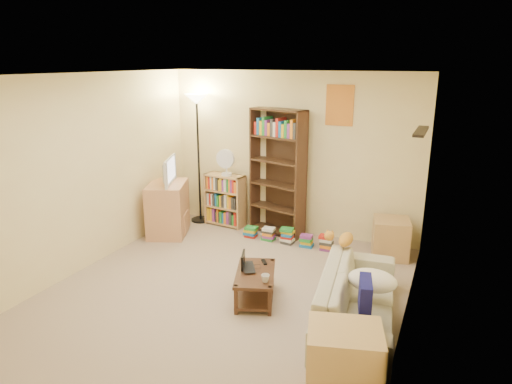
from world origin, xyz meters
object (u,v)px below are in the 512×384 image
Objects in this scene: coffee_table at (255,283)px; laptop at (253,267)px; tabby_cat at (343,239)px; mug at (265,278)px; tv_stand at (168,209)px; tall_bookshelf at (278,170)px; floor_lamp at (197,121)px; short_bookshelf at (225,200)px; sofa at (357,298)px; desk_fan at (226,162)px; side_table at (391,238)px; end_cabinet at (344,357)px; television at (166,171)px.

coffee_table is 0.18m from laptop.
tabby_cat is 1.10m from mug.
coffee_table is 2.50m from tv_stand.
floor_lamp is at bearing -165.58° from tall_bookshelf.
sofa is at bearing -32.11° from short_bookshelf.
desk_fan is at bearing 105.47° from coffee_table.
sofa is 2.77m from tall_bookshelf.
floor_lamp is 3.48m from side_table.
tall_bookshelf reaches higher than mug.
short_bookshelf is at bearing 4.38° from laptop.
tall_bookshelf is 2.28× the size of short_bookshelf.
tall_bookshelf is at bearing 2.85° from desk_fan.
coffee_table is 1.06× the size of tv_stand.
sofa is 2.29× the size of short_bookshelf.
desk_fan is (-0.87, -0.04, 0.06)m from tall_bookshelf.
mug is at bearing -47.38° from short_bookshelf.
tall_bookshelf is 1.10m from short_bookshelf.
end_cabinet is (3.35, -2.33, -0.15)m from tv_stand.
television is (-3.25, 1.34, 0.75)m from sofa.
mug is at bearing -46.30° from floor_lamp.
floor_lamp reaches higher than tv_stand.
tabby_cat is at bearing 104.44° from end_cabinet.
television is (-2.29, 1.52, 0.64)m from mug.
tabby_cat reaches higher than laptop.
laptop is 0.19× the size of tall_bookshelf.
tv_stand is 4.08m from end_cabinet.
short_bookshelf is 1.39× the size of end_cabinet.
television is 1.71m from tall_bookshelf.
end_cabinet is (1.06, -0.81, -0.13)m from mug.
floor_lamp is (0.16, 0.72, 1.29)m from tv_stand.
short_bookshelf is 1.57× the size of side_table.
floor_lamp reaches higher than tall_bookshelf.
floor_lamp is (-2.14, 2.23, 1.31)m from mug.
sofa is 15.57× the size of mug.
desk_fan is at bearing 131.60° from end_cabinet.
floor_lamp is at bearing 12.63° from laptop.
coffee_table is at bearing -54.97° from desk_fan.
side_table is 0.88× the size of end_cabinet.
side_table is (3.17, -0.21, -1.42)m from floor_lamp.
coffee_table is at bearing 82.95° from sofa.
floor_lamp is (-1.40, 0.00, 0.66)m from tall_bookshelf.
side_table is (2.69, -0.21, -0.16)m from short_bookshelf.
tv_stand is 1.50× the size of side_table.
tv_stand is 1.89× the size of desk_fan.
coffee_table is at bearing -169.17° from laptop.
tabby_cat is 0.64× the size of television.
floor_lamp is at bearing -173.94° from short_bookshelf.
end_cabinet reaches higher than coffee_table.
sofa is at bearing -134.50° from television.
tabby_cat is at bearing -109.49° from side_table.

